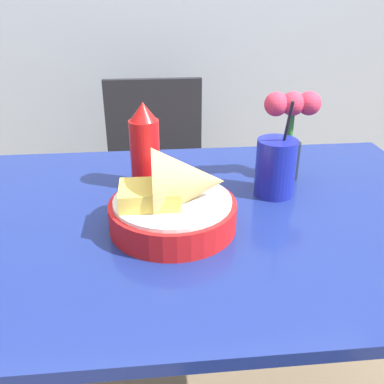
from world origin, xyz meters
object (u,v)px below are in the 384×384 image
(ketchup_bottle, at_px, (145,147))
(flower_vase, at_px, (290,126))
(chair_far_window, at_px, (156,171))
(food_basket, at_px, (177,201))
(drink_cup, at_px, (275,169))

(ketchup_bottle, bearing_deg, flower_vase, 2.95)
(chair_far_window, xyz_separation_m, ketchup_bottle, (-0.03, -0.70, 0.36))
(chair_far_window, relative_size, food_basket, 3.41)
(drink_cup, bearing_deg, food_basket, -151.02)
(chair_far_window, relative_size, ketchup_bottle, 4.19)
(chair_far_window, height_order, drink_cup, drink_cup)
(food_basket, xyz_separation_m, drink_cup, (0.24, 0.13, 0.00))
(chair_far_window, bearing_deg, food_basket, -87.96)
(food_basket, relative_size, ketchup_bottle, 1.23)
(ketchup_bottle, height_order, drink_cup, drink_cup)
(food_basket, height_order, ketchup_bottle, ketchup_bottle)
(chair_far_window, height_order, ketchup_bottle, ketchup_bottle)
(chair_far_window, relative_size, drink_cup, 3.80)
(food_basket, distance_m, drink_cup, 0.27)
(food_basket, xyz_separation_m, flower_vase, (0.29, 0.22, 0.08))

